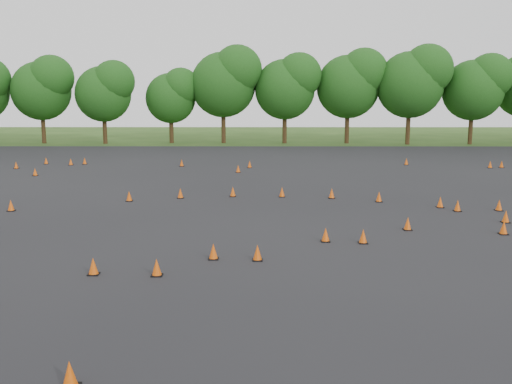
# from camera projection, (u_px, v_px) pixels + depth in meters

# --- Properties ---
(ground) EXTENTS (140.00, 140.00, 0.00)m
(ground) POSITION_uv_depth(u_px,v_px,m) (255.00, 251.00, 17.89)
(ground) COLOR #2D5119
(ground) RESTS_ON ground
(asphalt_pad) EXTENTS (62.00, 62.00, 0.00)m
(asphalt_pad) POSITION_uv_depth(u_px,v_px,m) (256.00, 212.00, 23.80)
(asphalt_pad) COLOR black
(asphalt_pad) RESTS_ON ground
(treeline) EXTENTS (87.21, 32.68, 10.21)m
(treeline) POSITION_uv_depth(u_px,v_px,m) (296.00, 97.00, 51.49)
(treeline) COLOR #1B4814
(treeline) RESTS_ON ground
(traffic_cones) EXTENTS (36.67, 33.21, 0.45)m
(traffic_cones) POSITION_uv_depth(u_px,v_px,m) (257.00, 209.00, 23.35)
(traffic_cones) COLOR #DB5109
(traffic_cones) RESTS_ON asphalt_pad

